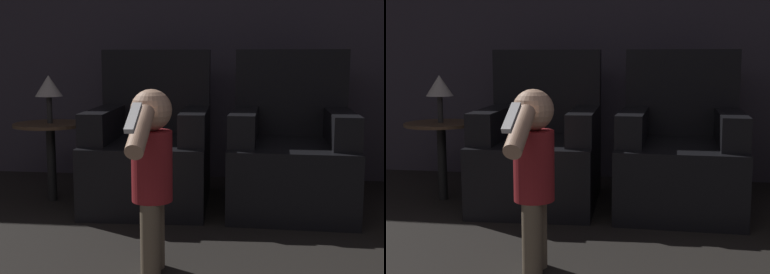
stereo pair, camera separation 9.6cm
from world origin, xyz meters
The scene contains 6 objects.
wall_back centered at (0.00, 4.50, 1.30)m, with size 8.40×0.05×2.60m.
armchair_left centered at (-0.06, 3.67, 0.34)m, with size 0.81×0.95×1.02m.
armchair_right centered at (0.87, 3.67, 0.34)m, with size 0.79×0.93×1.02m.
person_toddler centered at (0.19, 2.46, 0.49)m, with size 0.18×0.57×0.83m.
side_table centered at (-0.73, 3.60, 0.45)m, with size 0.49×0.49×0.53m.
lamp centered at (-0.73, 3.60, 0.77)m, with size 0.18×0.18×0.32m.
Camera 2 is at (0.75, 0.21, 0.96)m, focal length 50.00 mm.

